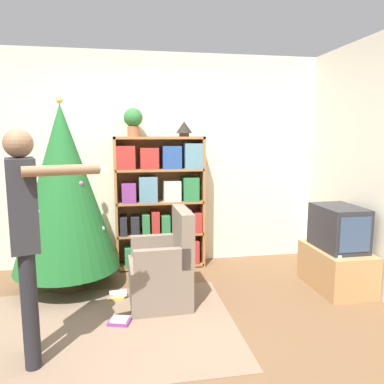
{
  "coord_description": "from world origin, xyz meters",
  "views": [
    {
      "loc": [
        -0.18,
        -2.81,
        1.61
      ],
      "look_at": [
        0.47,
        0.83,
        1.05
      ],
      "focal_mm": 35.0,
      "sensor_mm": 36.0,
      "label": 1
    }
  ],
  "objects_px": {
    "potted_plant": "(133,120)",
    "armchair": "(164,271)",
    "christmas_tree": "(64,189)",
    "standing_person": "(25,228)",
    "table_lamp": "(184,128)",
    "television": "(339,228)",
    "bookshelf": "(162,203)"
  },
  "relations": [
    {
      "from": "table_lamp",
      "to": "armchair",
      "type": "bearing_deg",
      "value": -109.16
    },
    {
      "from": "bookshelf",
      "to": "standing_person",
      "type": "relative_size",
      "value": 0.97
    },
    {
      "from": "television",
      "to": "standing_person",
      "type": "xyz_separation_m",
      "value": [
        -2.86,
        -0.82,
        0.32
      ]
    },
    {
      "from": "television",
      "to": "bookshelf",
      "type": "bearing_deg",
      "value": 150.6
    },
    {
      "from": "christmas_tree",
      "to": "table_lamp",
      "type": "bearing_deg",
      "value": 20.14
    },
    {
      "from": "bookshelf",
      "to": "armchair",
      "type": "relative_size",
      "value": 1.73
    },
    {
      "from": "potted_plant",
      "to": "standing_person",
      "type": "bearing_deg",
      "value": -113.37
    },
    {
      "from": "television",
      "to": "potted_plant",
      "type": "bearing_deg",
      "value": 154.3
    },
    {
      "from": "standing_person",
      "to": "potted_plant",
      "type": "xyz_separation_m",
      "value": [
        0.79,
        1.82,
        0.8
      ]
    },
    {
      "from": "standing_person",
      "to": "potted_plant",
      "type": "bearing_deg",
      "value": 140.51
    },
    {
      "from": "christmas_tree",
      "to": "potted_plant",
      "type": "distance_m",
      "value": 1.14
    },
    {
      "from": "standing_person",
      "to": "table_lamp",
      "type": "relative_size",
      "value": 8.26
    },
    {
      "from": "bookshelf",
      "to": "television",
      "type": "relative_size",
      "value": 2.7
    },
    {
      "from": "potted_plant",
      "to": "christmas_tree",
      "type": "bearing_deg",
      "value": -146.34
    },
    {
      "from": "standing_person",
      "to": "potted_plant",
      "type": "relative_size",
      "value": 5.02
    },
    {
      "from": "christmas_tree",
      "to": "table_lamp",
      "type": "height_order",
      "value": "christmas_tree"
    },
    {
      "from": "television",
      "to": "potted_plant",
      "type": "height_order",
      "value": "potted_plant"
    },
    {
      "from": "standing_person",
      "to": "table_lamp",
      "type": "height_order",
      "value": "table_lamp"
    },
    {
      "from": "bookshelf",
      "to": "table_lamp",
      "type": "distance_m",
      "value": 0.94
    },
    {
      "from": "bookshelf",
      "to": "television",
      "type": "bearing_deg",
      "value": -29.4
    },
    {
      "from": "christmas_tree",
      "to": "potted_plant",
      "type": "bearing_deg",
      "value": 33.66
    },
    {
      "from": "potted_plant",
      "to": "armchair",
      "type": "bearing_deg",
      "value": -77.61
    },
    {
      "from": "christmas_tree",
      "to": "potted_plant",
      "type": "xyz_separation_m",
      "value": [
        0.73,
        0.49,
        0.72
      ]
    },
    {
      "from": "armchair",
      "to": "potted_plant",
      "type": "xyz_separation_m",
      "value": [
        -0.23,
        1.05,
        1.46
      ]
    },
    {
      "from": "television",
      "to": "potted_plant",
      "type": "distance_m",
      "value": 2.56
    },
    {
      "from": "bookshelf",
      "to": "christmas_tree",
      "type": "bearing_deg",
      "value": -155.46
    },
    {
      "from": "bookshelf",
      "to": "table_lamp",
      "type": "xyz_separation_m",
      "value": [
        0.28,
        0.01,
        0.89
      ]
    },
    {
      "from": "bookshelf",
      "to": "armchair",
      "type": "distance_m",
      "value": 1.15
    },
    {
      "from": "armchair",
      "to": "table_lamp",
      "type": "bearing_deg",
      "value": 158.95
    },
    {
      "from": "standing_person",
      "to": "table_lamp",
      "type": "bearing_deg",
      "value": 126.62
    },
    {
      "from": "television",
      "to": "table_lamp",
      "type": "xyz_separation_m",
      "value": [
        -1.47,
        1.0,
        1.04
      ]
    },
    {
      "from": "potted_plant",
      "to": "table_lamp",
      "type": "distance_m",
      "value": 0.6
    }
  ]
}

